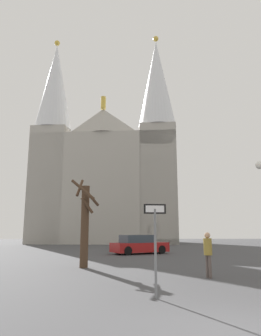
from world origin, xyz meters
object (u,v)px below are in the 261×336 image
Objects in this scene: cathedral at (106,172)px; pedestrian_walking at (208,250)px; bare_tree at (85,222)px; parked_car_near_red at (139,245)px; one_way_arrow_sign at (155,238)px.

pedestrian_walking is (5.05, -32.18, -8.95)m from cathedral.
parked_car_near_red is (3.33, 8.90, -1.50)m from bare_tree.
cathedral is 6.46× the size of parked_car_near_red.
parked_car_near_red is 2.73× the size of pedestrian_walking.
cathedral is at bearing 89.92° from bare_tree.
one_way_arrow_sign reaches higher than parked_car_near_red.
bare_tree is at bearing -110.50° from parked_car_near_red.
pedestrian_walking is at bearing -81.87° from parked_car_near_red.
one_way_arrow_sign reaches higher than pedestrian_walking.
bare_tree reaches higher than one_way_arrow_sign.
cathedral reaches higher than one_way_arrow_sign.
bare_tree reaches higher than parked_car_near_red.
one_way_arrow_sign is at bearing -69.43° from bare_tree.
pedestrian_walking is (1.77, -12.37, 0.36)m from parked_car_near_red.
one_way_arrow_sign is 0.58× the size of bare_tree.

